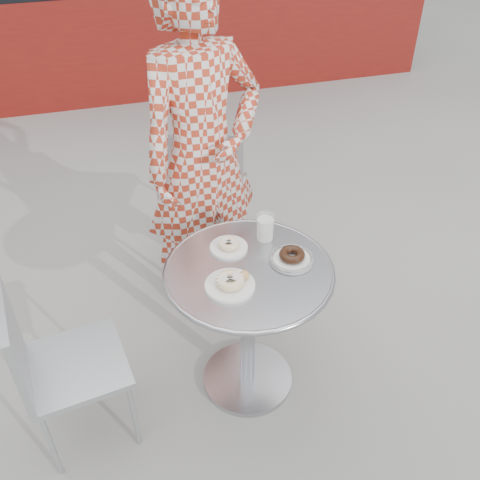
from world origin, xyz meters
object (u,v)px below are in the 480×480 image
object	(u,v)px
plate_far	(229,245)
plate_checker	(292,257)
plate_near	(231,283)
bistro_table	(248,300)
chair_left	(80,392)
seated_person	(203,157)
milk_cup	(265,228)
chair_far	(207,223)

from	to	relation	value
plate_far	plate_checker	xyz separation A→B (m)	(0.23, -0.15, -0.00)
plate_far	plate_near	distance (m)	0.24
bistro_table	chair_left	size ratio (longest dim) A/B	0.87
bistro_table	plate_far	world-z (taller)	plate_far
bistro_table	plate_near	bearing A→B (deg)	-141.17
seated_person	plate_far	bearing A→B (deg)	-109.95
chair_left	plate_far	xyz separation A→B (m)	(0.73, 0.21, 0.49)
plate_checker	milk_cup	xyz separation A→B (m)	(-0.06, 0.18, 0.04)
chair_left	plate_near	distance (m)	0.83
chair_left	plate_far	bearing A→B (deg)	-82.11
bistro_table	plate_checker	distance (m)	0.27
chair_left	plate_near	xyz separation A→B (m)	(0.67, -0.03, 0.49)
milk_cup	seated_person	bearing A→B (deg)	108.43
chair_left	plate_far	size ratio (longest dim) A/B	5.09
plate_near	milk_cup	bearing A→B (deg)	48.71
seated_person	plate_checker	world-z (taller)	seated_person
chair_left	plate_checker	distance (m)	1.08
chair_left	plate_checker	bearing A→B (deg)	-94.79
chair_far	milk_cup	xyz separation A→B (m)	(0.10, -0.78, 0.49)
chair_left	milk_cup	bearing A→B (deg)	-83.66
plate_far	milk_cup	world-z (taller)	milk_cup
plate_near	plate_checker	distance (m)	0.30
plate_far	plate_checker	bearing A→B (deg)	-33.00
plate_near	milk_cup	world-z (taller)	milk_cup
chair_left	milk_cup	distance (m)	1.07
chair_far	plate_far	world-z (taller)	chair_far
chair_far	milk_cup	world-z (taller)	chair_far
chair_left	plate_near	world-z (taller)	chair_left
plate_far	chair_left	bearing A→B (deg)	-164.00
plate_far	plate_near	bearing A→B (deg)	-103.39
milk_cup	chair_far	bearing A→B (deg)	97.37
bistro_table	plate_checker	xyz separation A→B (m)	(0.19, 0.00, 0.19)
chair_far	plate_checker	bearing A→B (deg)	118.79
seated_person	plate_checker	size ratio (longest dim) A/B	9.50
bistro_table	milk_cup	distance (m)	0.32
seated_person	chair_far	bearing A→B (deg)	58.54
bistro_table	plate_far	xyz separation A→B (m)	(-0.04, 0.16, 0.19)
plate_near	chair_left	bearing A→B (deg)	177.45
bistro_table	chair_far	bearing A→B (deg)	88.24
plate_near	bistro_table	bearing A→B (deg)	38.83
bistro_table	chair_left	distance (m)	0.83
plate_far	milk_cup	size ratio (longest dim) A/B	1.31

